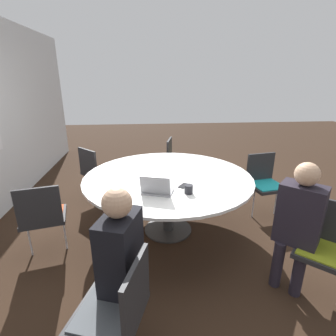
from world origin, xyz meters
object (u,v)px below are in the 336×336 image
at_px(chair_1, 327,243).
at_px(person_1, 299,218).
at_px(chair_4, 96,169).
at_px(laptop, 156,189).
at_px(chair_5, 42,214).
at_px(chair_0, 118,307).
at_px(chair_3, 177,159).
at_px(coffee_cup, 189,189).
at_px(chair_2, 264,180).
at_px(person_0, 119,255).
at_px(cell_phone, 184,186).
at_px(handbag, 156,176).

xyz_separation_m(chair_1, person_1, (0.11, 0.23, 0.19)).
height_order(chair_4, laptop, laptop).
xyz_separation_m(person_1, laptop, (0.52, 1.21, 0.09)).
relative_size(chair_4, chair_5, 1.00).
height_order(chair_0, chair_3, same).
distance_m(chair_1, coffee_cup, 1.31).
bearing_deg(chair_5, laptop, -18.55).
height_order(chair_5, person_1, person_1).
relative_size(person_1, coffee_cup, 13.38).
xyz_separation_m(chair_0, chair_4, (2.61, 0.58, 0.00)).
height_order(chair_2, laptop, laptop).
xyz_separation_m(person_0, person_1, (0.37, -1.52, 0.00)).
xyz_separation_m(chair_3, person_0, (-2.78, 0.73, 0.19)).
xyz_separation_m(laptop, cell_phone, (0.18, -0.30, -0.05)).
xyz_separation_m(chair_4, cell_phone, (-1.28, -1.18, 0.23)).
xyz_separation_m(chair_1, person_0, (-0.27, 1.75, 0.19)).
relative_size(person_0, person_1, 1.00).
height_order(chair_3, chair_4, same).
bearing_deg(person_1, handbag, -22.99).
distance_m(chair_0, chair_2, 2.69).
bearing_deg(laptop, chair_1, 174.21).
bearing_deg(handbag, person_1, -156.55).
height_order(chair_1, person_1, person_1).
bearing_deg(chair_4, cell_phone, -1.78).
relative_size(cell_phone, handbag, 0.43).
bearing_deg(person_1, cell_phone, 5.86).
bearing_deg(cell_phone, person_1, -127.71).
xyz_separation_m(chair_3, laptop, (-1.89, 0.43, 0.28)).
height_order(chair_3, person_0, person_0).
xyz_separation_m(chair_0, person_0, (0.25, 0.01, 0.19)).
height_order(person_1, laptop, person_1).
bearing_deg(chair_5, handbag, 44.07).
bearing_deg(cell_phone, chair_0, 155.73).
height_order(laptop, coffee_cup, laptop).
distance_m(person_1, laptop, 1.33).
xyz_separation_m(chair_2, chair_5, (-0.72, 2.73, 0.00)).
height_order(chair_1, coffee_cup, chair_1).
bearing_deg(chair_3, chair_2, 59.85).
height_order(person_0, cell_phone, person_0).
relative_size(person_0, handbag, 3.38).
height_order(chair_3, chair_5, same).
bearing_deg(chair_5, person_1, -28.19).
relative_size(chair_5, laptop, 2.42).
distance_m(chair_4, person_0, 2.43).
bearing_deg(chair_3, chair_5, -28.59).
xyz_separation_m(chair_0, handbag, (3.25, -0.37, -0.38)).
distance_m(chair_2, coffee_cup, 1.49).
bearing_deg(chair_1, chair_0, 60.19).
xyz_separation_m(chair_2, chair_4, (0.64, 2.41, 0.00)).
xyz_separation_m(chair_2, handbag, (1.28, 1.46, -0.38)).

